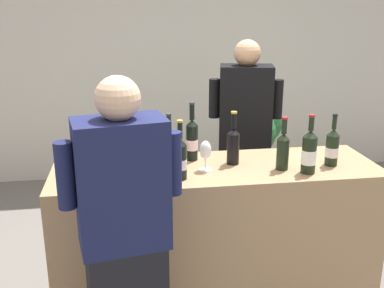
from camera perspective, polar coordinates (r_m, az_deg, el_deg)
name	(u,v)px	position (r m, az deg, el deg)	size (l,w,h in m)	color
wall_back	(171,54)	(5.13, -2.66, 11.29)	(8.00, 0.10, 2.80)	beige
counter	(215,242)	(2.91, 2.97, -12.27)	(1.94, 0.60, 1.01)	#9E7A56
wine_bottle_0	(283,150)	(2.67, 11.41, -0.70)	(0.07, 0.07, 0.32)	black
wine_bottle_1	(161,155)	(2.56, -3.88, -1.38)	(0.08, 0.08, 0.32)	black
wine_bottle_2	(332,147)	(2.82, 17.28, -0.40)	(0.08, 0.08, 0.32)	black
wine_bottle_3	(180,158)	(2.48, -1.50, -1.84)	(0.08, 0.08, 0.34)	black
wine_bottle_4	(169,145)	(2.72, -2.91, -0.07)	(0.08, 0.08, 0.31)	black
wine_bottle_5	(309,152)	(2.65, 14.57, -1.00)	(0.08, 0.08, 0.34)	black
wine_bottle_6	(192,139)	(2.78, -0.01, 0.61)	(0.07, 0.07, 0.37)	black
wine_bottle_7	(233,144)	(2.72, 5.22, -0.02)	(0.08, 0.08, 0.32)	black
wine_glass	(205,151)	(2.60, 1.71, -0.93)	(0.08, 0.08, 0.18)	silver
ice_bucket	(105,157)	(2.57, -10.89, -1.67)	(0.20, 0.20, 0.22)	silver
person_server	(244,155)	(3.47, 6.54, -1.41)	(0.53, 0.31, 1.70)	black
person_guest	(125,254)	(2.22, -8.41, -13.55)	(0.56, 0.31, 1.66)	black
potted_shrub	(252,146)	(4.09, 7.56, -0.30)	(0.57, 0.61, 1.13)	brown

